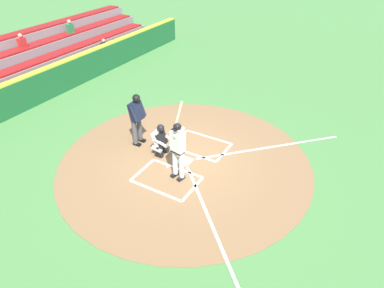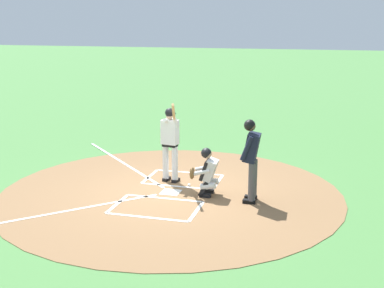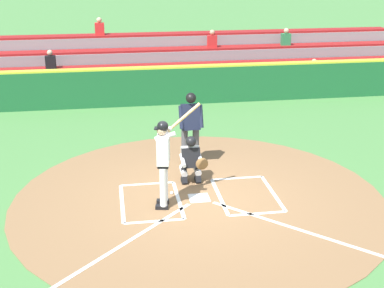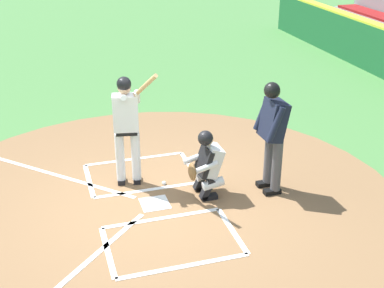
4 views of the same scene
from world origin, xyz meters
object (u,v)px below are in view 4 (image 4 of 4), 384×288
catcher (206,163)px  plate_umpire (273,130)px  batter (127,123)px  baseball (164,183)px

catcher → plate_umpire: 1.16m
catcher → plate_umpire: (-0.14, -1.04, 0.49)m
batter → catcher: batter is taller
batter → plate_umpire: batter is taller
baseball → catcher: bearing=-132.7°
catcher → baseball: 0.95m
batter → baseball: batter is taller
batter → baseball: 1.21m
batter → catcher: (-0.74, -1.11, -0.51)m
catcher → batter: bearing=56.3°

